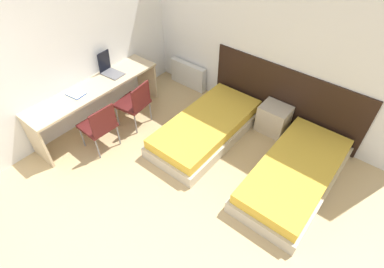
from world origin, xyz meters
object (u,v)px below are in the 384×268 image
nightstand (274,119)px  chair_near_notebook (99,125)px  bed_near_door (295,174)px  chair_near_laptop (135,102)px  laptop (110,69)px  bed_near_window (207,128)px

nightstand → chair_near_notebook: bearing=-132.5°
bed_near_door → chair_near_notebook: bearing=-155.1°
nightstand → bed_near_door: bearing=-46.8°
bed_near_door → chair_near_notebook: size_ratio=2.44×
nightstand → chair_near_laptop: bearing=-144.9°
bed_near_door → chair_near_notebook: 2.93m
bed_near_door → laptop: size_ratio=5.42×
chair_near_laptop → laptop: (-0.60, 0.06, 0.35)m
nightstand → laptop: (-2.48, -1.26, 0.58)m
bed_near_window → bed_near_door: 1.54m
laptop → chair_near_laptop: bearing=-10.3°
bed_near_door → chair_near_laptop: bearing=-169.3°
bed_near_door → laptop: (-3.25, -0.44, 0.65)m
chair_near_laptop → chair_near_notebook: bearing=-97.6°
nightstand → laptop: size_ratio=1.29×
chair_near_notebook → laptop: laptop is taller
chair_near_notebook → laptop: 1.05m
bed_near_window → laptop: (-1.71, -0.44, 0.65)m
bed_near_window → chair_near_notebook: (-1.11, -1.23, 0.30)m
laptop → nightstand: bearing=22.4°
bed_near_door → chair_near_laptop: 2.71m
laptop → bed_near_window: bearing=9.9°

